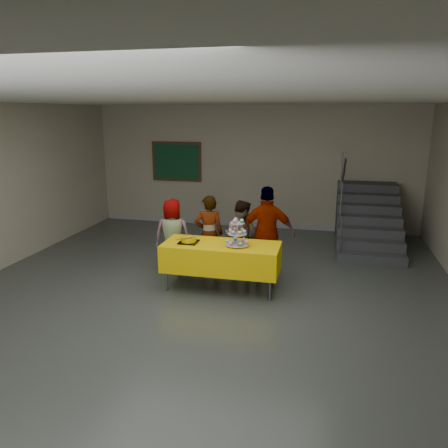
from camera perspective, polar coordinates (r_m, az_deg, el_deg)
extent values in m
plane|color=#4C514C|center=(6.56, -3.69, -11.13)|extent=(10.00, 10.00, 0.00)
cube|color=#A9A288|center=(10.88, 3.81, 7.37)|extent=(8.00, 0.04, 3.00)
cube|color=silver|center=(5.93, -4.17, 16.06)|extent=(8.00, 10.00, 0.04)
cube|color=#999999|center=(11.13, 3.67, -0.02)|extent=(7.90, 0.03, 0.12)
cylinder|color=#595960|center=(7.13, -7.53, -5.92)|extent=(0.04, 0.04, 0.73)
cylinder|color=#595960|center=(6.75, 6.06, -7.06)|extent=(0.04, 0.04, 0.73)
cylinder|color=#595960|center=(7.64, -6.01, -4.46)|extent=(0.04, 0.04, 0.73)
cylinder|color=#595960|center=(7.29, 6.64, -5.42)|extent=(0.04, 0.04, 0.73)
cube|color=#595960|center=(7.03, -0.37, -2.84)|extent=(1.80, 0.70, 0.02)
cube|color=yellow|center=(7.09, -0.37, -4.31)|extent=(1.88, 0.78, 0.44)
cylinder|color=silver|center=(6.92, 1.75, -2.83)|extent=(0.18, 0.18, 0.01)
cylinder|color=silver|center=(6.87, 1.77, -1.19)|extent=(0.02, 0.02, 0.42)
cylinder|color=silver|center=(6.92, 1.75, -2.63)|extent=(0.38, 0.38, 0.01)
cylinder|color=silver|center=(6.87, 1.77, -1.27)|extent=(0.30, 0.30, 0.01)
cylinder|color=silver|center=(6.82, 1.78, 0.10)|extent=(0.22, 0.22, 0.01)
cube|color=black|center=(7.11, -4.63, -2.36)|extent=(0.30, 0.30, 0.02)
cylinder|color=#FFC600|center=(7.10, -4.64, -2.02)|extent=(0.25, 0.25, 0.07)
ellipsoid|color=#FFC600|center=(7.09, -4.64, -1.75)|extent=(0.25, 0.25, 0.05)
ellipsoid|color=white|center=(7.04, -4.38, -1.71)|extent=(0.08, 0.08, 0.02)
cube|color=silver|center=(6.98, -5.12, -1.89)|extent=(0.30, 0.16, 0.04)
imported|color=slate|center=(7.92, -6.73, -1.47)|extent=(0.72, 0.53, 1.34)
imported|color=slate|center=(7.82, -1.98, -1.32)|extent=(0.59, 0.48, 1.41)
imported|color=slate|center=(7.72, 2.22, -1.79)|extent=(0.78, 0.68, 1.35)
imported|color=slate|center=(7.47, 5.68, -1.27)|extent=(1.00, 0.52, 1.63)
cube|color=#424447|center=(8.90, 18.66, -4.29)|extent=(1.30, 0.30, 0.18)
cube|color=#424447|center=(9.15, 18.54, -3.17)|extent=(1.30, 0.30, 0.36)
cube|color=#424447|center=(9.41, 18.42, -2.11)|extent=(1.30, 0.30, 0.54)
cube|color=#424447|center=(9.68, 18.32, -1.10)|extent=(1.30, 0.30, 0.72)
cube|color=#424447|center=(9.95, 18.22, -0.15)|extent=(1.30, 0.30, 0.90)
cube|color=#424447|center=(10.22, 18.12, 0.75)|extent=(1.30, 0.30, 1.08)
cube|color=#424447|center=(10.49, 18.03, 1.60)|extent=(1.30, 0.30, 1.26)
cube|color=#424447|center=(10.78, 17.91, 1.94)|extent=(1.30, 0.30, 1.26)
cylinder|color=#595960|center=(8.70, 14.94, -1.94)|extent=(0.04, 0.04, 0.90)
cylinder|color=#595960|center=(9.35, 15.04, 2.58)|extent=(0.04, 0.04, 0.90)
cylinder|color=#595960|center=(10.15, 15.10, 6.57)|extent=(0.04, 0.04, 0.90)
cylinder|color=#595960|center=(9.32, 15.21, 5.35)|extent=(0.04, 1.85, 1.20)
cube|color=#472B16|center=(11.33, -6.20, 8.10)|extent=(1.30, 0.04, 1.00)
cube|color=#164727|center=(11.30, -6.24, 8.09)|extent=(1.18, 0.02, 0.88)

